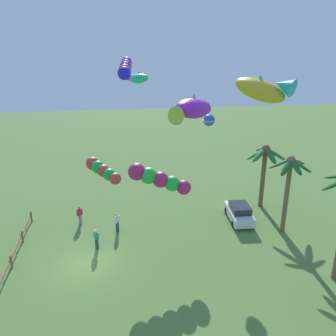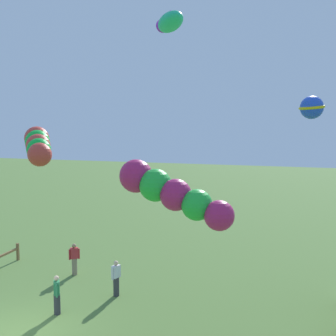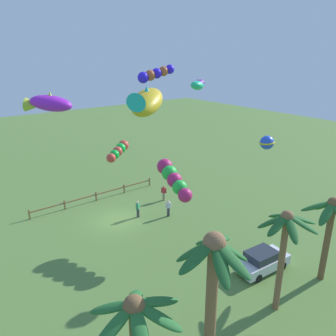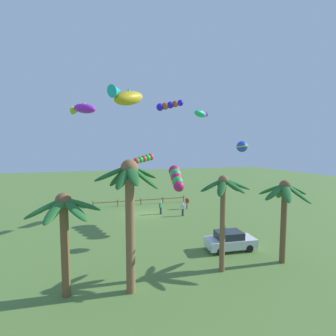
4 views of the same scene
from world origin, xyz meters
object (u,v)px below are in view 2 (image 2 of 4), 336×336
at_px(spectator_2, 116,278).
at_px(kite_fish_5, 169,22).
at_px(spectator_0, 57,295).
at_px(kite_tube_0, 38,145).
at_px(spectator_1, 74,259).
at_px(kite_tube_4, 170,192).
at_px(kite_ball_2, 312,107).

height_order(spectator_2, kite_fish_5, kite_fish_5).
height_order(spectator_0, kite_tube_0, kite_tube_0).
bearing_deg(kite_fish_5, spectator_2, -58.28).
distance_m(spectator_1, kite_tube_4, 8.26).
height_order(kite_ball_2, kite_tube_4, kite_ball_2).
distance_m(spectator_2, kite_tube_4, 5.57).
relative_size(spectator_0, kite_tube_4, 0.35).
height_order(spectator_1, kite_tube_0, kite_tube_0).
relative_size(spectator_0, spectator_2, 1.00).
relative_size(spectator_1, kite_fish_5, 0.71).
distance_m(kite_tube_4, kite_fish_5, 7.53).
xyz_separation_m(kite_ball_2, kite_tube_4, (4.49, -4.95, -3.15)).
xyz_separation_m(kite_ball_2, kite_fish_5, (1.33, -5.92, 3.61)).
relative_size(kite_tube_4, kite_fish_5, 2.00).
bearing_deg(spectator_2, kite_tube_4, 58.14).
bearing_deg(kite_tube_4, kite_ball_2, 132.19).
bearing_deg(spectator_0, kite_tube_4, 95.25).
bearing_deg(kite_fish_5, kite_tube_0, -26.03).
bearing_deg(spectator_1, spectator_2, 60.00).
height_order(spectator_2, kite_ball_2, kite_ball_2).
bearing_deg(kite_ball_2, kite_tube_4, -47.81).
bearing_deg(spectator_1, kite_ball_2, 94.47).
xyz_separation_m(kite_tube_0, kite_fish_5, (-5.73, 2.80, 4.95)).
bearing_deg(spectator_2, spectator_0, -33.92).
height_order(spectator_0, kite_fish_5, kite_fish_5).
bearing_deg(kite_tube_4, kite_tube_0, -55.67).
xyz_separation_m(kite_tube_4, kite_fish_5, (-3.16, -0.96, 6.76)).
height_order(kite_tube_0, kite_ball_2, kite_ball_2).
relative_size(kite_ball_2, kite_tube_4, 0.34).
xyz_separation_m(spectator_2, kite_tube_0, (4.45, -0.73, 6.09)).
distance_m(kite_tube_0, kite_tube_4, 4.90).
bearing_deg(kite_tube_4, spectator_1, -120.94).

